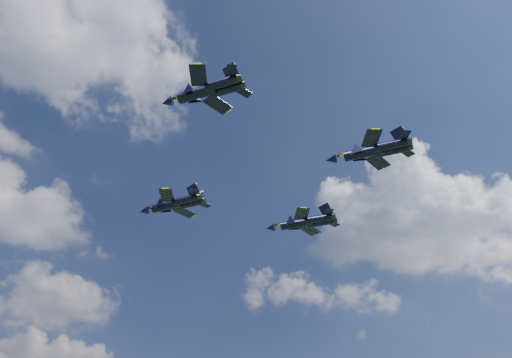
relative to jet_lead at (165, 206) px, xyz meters
The scene contains 4 objects.
jet_lead is the anchor object (origin of this frame).
jet_left 27.58m from the jet_lead, 103.94° to the right, with size 11.33×13.17×3.36m.
jet_right 27.28m from the jet_lead, ahead, with size 13.15×14.37×3.75m.
jet_slot 36.80m from the jet_lead, 51.80° to the right, with size 12.43×13.92×3.60m.
Camera 1 is at (-35.17, -66.21, 11.07)m, focal length 35.00 mm.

